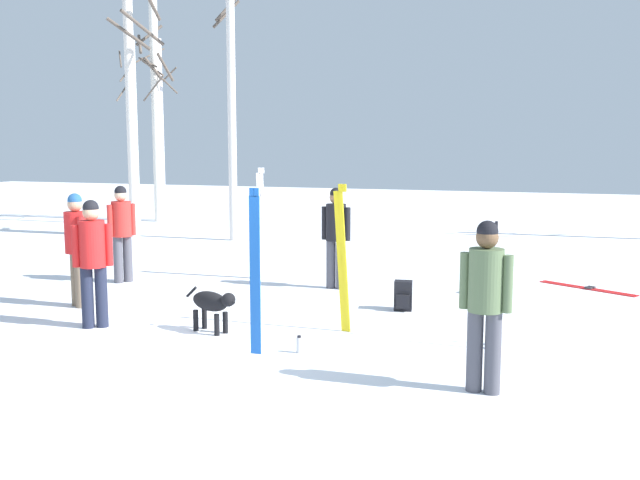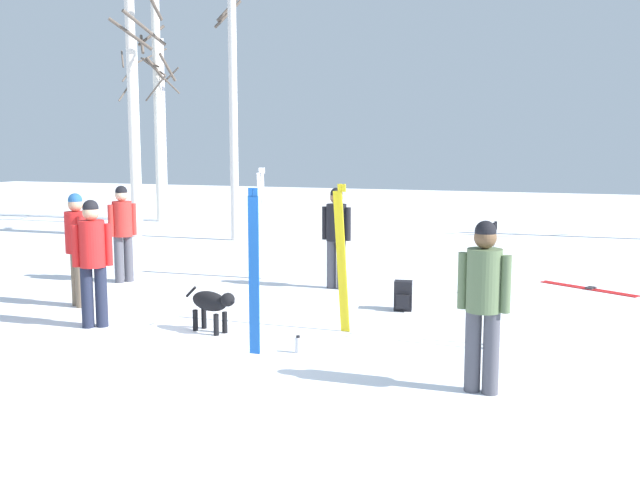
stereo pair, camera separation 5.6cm
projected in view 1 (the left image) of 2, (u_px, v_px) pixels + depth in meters
ground_plane at (192, 345)px, 8.85m from camera, size 60.00×60.00×0.00m
person_0 at (93, 255)px, 9.60m from camera, size 0.44×0.34×1.72m
person_1 at (336, 231)px, 12.21m from camera, size 0.52×0.34×1.72m
person_2 at (122, 227)px, 12.76m from camera, size 0.34×0.46×1.72m
person_3 at (77, 242)px, 10.84m from camera, size 0.45×0.34×1.72m
person_4 at (485, 295)px, 7.07m from camera, size 0.52×0.34×1.72m
dog at (212, 303)px, 9.41m from camera, size 0.87×0.39×0.57m
ski_pair_planted_0 at (342, 259)px, 9.42m from camera, size 0.26×0.08×1.93m
ski_pair_planted_1 at (255, 272)px, 8.38m from camera, size 0.13×0.02×1.95m
ski_pair_planted_2 at (262, 224)px, 13.07m from camera, size 0.15×0.14×2.02m
ski_pair_lying_0 at (587, 288)px, 12.29m from camera, size 1.58×0.99×0.05m
ski_poles_0 at (494, 281)px, 8.69m from camera, size 0.07×0.26×1.53m
backpack_0 at (403, 296)px, 10.69m from camera, size 0.29×0.31×0.44m
backpack_1 at (498, 282)px, 11.76m from camera, size 0.34×0.34×0.44m
water_bottle_0 at (299, 345)px, 8.53m from camera, size 0.07×0.07×0.21m
birch_tree_0 at (135, 129)px, 21.52m from camera, size 1.42×1.42×5.48m
birch_tree_1 at (161, 124)px, 22.81m from camera, size 1.53×1.52×5.67m
birch_tree_2 at (155, 98)px, 22.38m from camera, size 1.09×1.27×7.52m
birch_tree_3 at (131, 91)px, 18.55m from camera, size 1.02×1.56×7.19m
birch_tree_4 at (231, 92)px, 17.97m from camera, size 0.62×0.96×7.22m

